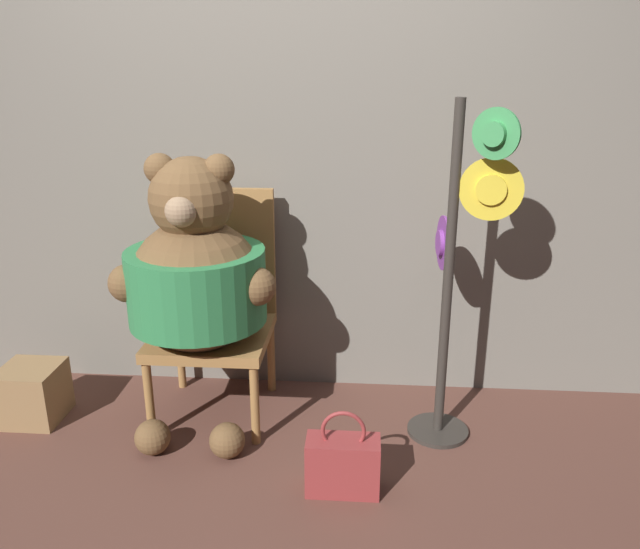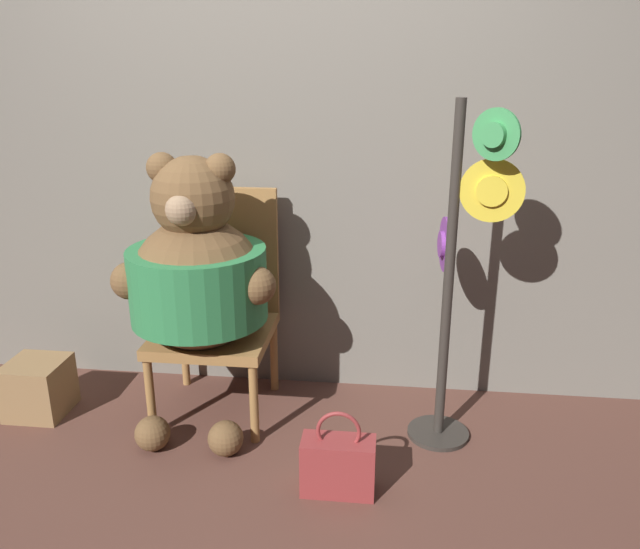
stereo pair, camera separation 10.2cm
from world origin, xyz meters
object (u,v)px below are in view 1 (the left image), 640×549
at_px(teddy_bear, 196,277).
at_px(hat_display_rack, 457,274).
at_px(chair, 216,303).
at_px(handbag_on_ground, 343,464).

height_order(teddy_bear, hat_display_rack, hat_display_rack).
relative_size(chair, handbag_on_ground, 2.95).
xyz_separation_m(hat_display_rack, handbag_on_ground, (-0.46, -0.45, -0.65)).
bearing_deg(teddy_bear, hat_display_rack, -0.03).
bearing_deg(hat_display_rack, chair, 169.96).
bearing_deg(handbag_on_ground, teddy_bear, 145.91).
height_order(chair, handbag_on_ground, chair).
height_order(hat_display_rack, handbag_on_ground, hat_display_rack).
relative_size(teddy_bear, handbag_on_ground, 3.53).
xyz_separation_m(chair, hat_display_rack, (1.10, -0.20, 0.24)).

